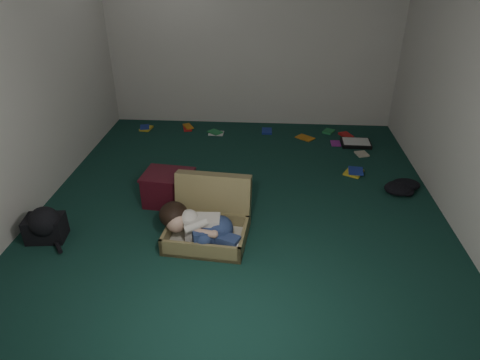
# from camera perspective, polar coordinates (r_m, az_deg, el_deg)

# --- Properties ---
(floor) EXTENTS (4.50, 4.50, 0.00)m
(floor) POSITION_cam_1_polar(r_m,az_deg,el_deg) (4.40, 0.13, -3.04)
(floor) COLOR #143930
(floor) RESTS_ON ground
(wall_back) EXTENTS (4.50, 0.00, 4.50)m
(wall_back) POSITION_cam_1_polar(r_m,az_deg,el_deg) (6.07, 1.63, 19.17)
(wall_back) COLOR silver
(wall_back) RESTS_ON ground
(wall_front) EXTENTS (4.50, 0.00, 4.50)m
(wall_front) POSITION_cam_1_polar(r_m,az_deg,el_deg) (1.82, -4.54, -5.85)
(wall_front) COLOR silver
(wall_front) RESTS_ON ground
(wall_left) EXTENTS (0.00, 4.50, 4.50)m
(wall_left) POSITION_cam_1_polar(r_m,az_deg,el_deg) (4.47, -27.08, 12.53)
(wall_left) COLOR silver
(wall_left) RESTS_ON ground
(wall_right) EXTENTS (0.00, 4.50, 4.50)m
(wall_right) POSITION_cam_1_polar(r_m,az_deg,el_deg) (4.24, 28.83, 11.38)
(wall_right) COLOR silver
(wall_right) RESTS_ON ground
(suitcase) EXTENTS (0.76, 0.74, 0.52)m
(suitcase) POSITION_cam_1_polar(r_m,az_deg,el_deg) (3.88, -4.12, -5.24)
(suitcase) COLOR olive
(suitcase) RESTS_ON floor
(person) EXTENTS (0.75, 0.41, 0.32)m
(person) POSITION_cam_1_polar(r_m,az_deg,el_deg) (3.73, -5.46, -6.12)
(person) COLOR silver
(person) RESTS_ON suitcase
(maroon_bin) EXTENTS (0.52, 0.43, 0.33)m
(maroon_bin) POSITION_cam_1_polar(r_m,az_deg,el_deg) (4.38, -9.47, -1.07)
(maroon_bin) COLOR #4A0F1A
(maroon_bin) RESTS_ON floor
(backpack) EXTENTS (0.44, 0.37, 0.25)m
(backpack) POSITION_cam_1_polar(r_m,az_deg,el_deg) (4.20, -24.53, -5.75)
(backpack) COLOR black
(backpack) RESTS_ON floor
(clothing_pile) EXTENTS (0.50, 0.45, 0.13)m
(clothing_pile) POSITION_cam_1_polar(r_m,az_deg,el_deg) (4.90, 20.69, -0.61)
(clothing_pile) COLOR black
(clothing_pile) RESTS_ON floor
(paper_tray) EXTENTS (0.39, 0.29, 0.05)m
(paper_tray) POSITION_cam_1_polar(r_m,az_deg,el_deg) (5.87, 15.20, 4.78)
(paper_tray) COLOR black
(paper_tray) RESTS_ON floor
(book_scatter) EXTENTS (3.11, 1.45, 0.02)m
(book_scatter) POSITION_cam_1_polar(r_m,az_deg,el_deg) (5.86, 5.59, 5.49)
(book_scatter) COLOR yellow
(book_scatter) RESTS_ON floor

